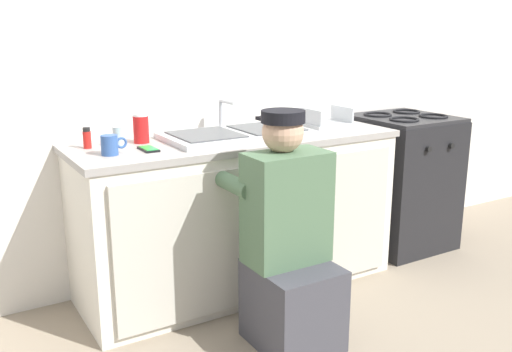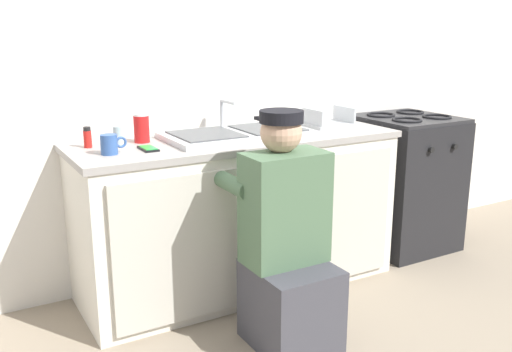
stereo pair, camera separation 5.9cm
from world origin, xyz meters
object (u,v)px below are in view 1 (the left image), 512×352
Objects in this scene: stove_range at (401,181)px; soda_cup_red at (141,128)px; water_glass at (119,137)px; cell_phone at (148,149)px; coffee_mug at (110,145)px; spice_bottle_red at (87,138)px; dish_rack_tray at (327,122)px; sink_double_basin at (237,134)px; plumber_person at (289,250)px.

stove_range is 5.96× the size of soda_cup_red.
water_glass is at bearing -168.21° from soda_cup_red.
coffee_mug is at bearing -177.72° from cell_phone.
spice_bottle_red is at bearing 178.66° from soda_cup_red.
dish_rack_tray reaches higher than water_glass.
plumber_person is (-0.09, -0.65, -0.44)m from sink_double_basin.
plumber_person reaches higher than cell_phone.
spice_bottle_red is (-0.15, 0.03, 0.00)m from water_glass.
water_glass is at bearing -12.42° from spice_bottle_red.
cell_phone is at bearing 127.46° from plumber_person.
dish_rack_tray reaches higher than spice_bottle_red.
sink_double_basin is 0.64m from water_glass.
coffee_mug is (-1.37, -0.12, 0.02)m from dish_rack_tray.
sink_double_basin reaches higher than spice_bottle_red.
coffee_mug is at bearing -175.17° from dish_rack_tray.
water_glass is 0.66× the size of soda_cup_red.
sink_double_basin reaches higher than soda_cup_red.
plumber_person is (-1.36, -0.65, 0.01)m from stove_range.
plumber_person is 0.97m from coffee_mug.
spice_bottle_red is (-0.78, 0.13, 0.03)m from sink_double_basin.
spice_bottle_red reaches higher than water_glass.
stove_range is 6.47× the size of cell_phone.
soda_cup_red is 1.45× the size of spice_bottle_red.
dish_rack_tray is at bearing 176.57° from stove_range.
plumber_person is at bearing -42.02° from coffee_mug.
stove_range is 8.62× the size of spice_bottle_red.
water_glass is 0.19m from cell_phone.
plumber_person is at bearing -154.49° from stove_range.
water_glass is 0.20m from coffee_mug.
stove_range is 9.05× the size of water_glass.
dish_rack_tray reaches higher than cell_phone.
dish_rack_tray is 1.84× the size of soda_cup_red.
water_glass is at bearing 171.68° from sink_double_basin.
sink_double_basin is 5.26× the size of soda_cup_red.
cell_phone is (-1.18, -0.11, -0.02)m from dish_rack_tray.
spice_bottle_red is at bearing 170.88° from sink_double_basin.
sink_double_basin is 0.88× the size of stove_range.
spice_bottle_red is 0.75× the size of cell_phone.
soda_cup_red reaches higher than coffee_mug.
soda_cup_red is at bearing 166.69° from sink_double_basin.
coffee_mug is at bearing -75.65° from spice_bottle_red.
plumber_person reaches higher than coffee_mug.
stove_range is 7.18× the size of coffee_mug.
cell_phone is (0.09, -0.17, -0.04)m from water_glass.
sink_double_basin is at bearing -8.32° from water_glass.
coffee_mug is at bearing 137.98° from plumber_person.
sink_double_basin is 2.86× the size of dish_rack_tray.
dish_rack_tray is 2.67× the size of spice_bottle_red.
plumber_person reaches higher than water_glass.
sink_double_basin is 7.62× the size of spice_bottle_red.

